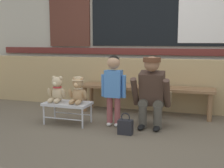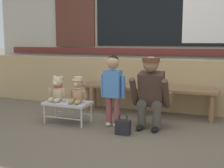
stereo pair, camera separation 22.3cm
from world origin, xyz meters
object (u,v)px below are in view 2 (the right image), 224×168
(adult_crouching, at_px, (152,92))
(handbag_on_ground, at_px, (123,127))
(teddy_bear_with_hat, at_px, (78,90))
(child_standing, at_px, (113,83))
(small_display_bench, at_px, (68,104))
(teddy_bear_plain, at_px, (58,90))
(wooden_bench_long, at_px, (147,91))

(adult_crouching, height_order, handbag_on_ground, adult_crouching)
(teddy_bear_with_hat, xyz_separation_m, child_standing, (0.48, 0.09, 0.12))
(small_display_bench, xyz_separation_m, handbag_on_ground, (0.89, -0.20, -0.17))
(teddy_bear_plain, xyz_separation_m, handbag_on_ground, (1.05, -0.20, -0.37))
(teddy_bear_with_hat, height_order, handbag_on_ground, teddy_bear_with_hat)
(teddy_bear_plain, height_order, adult_crouching, adult_crouching)
(wooden_bench_long, bearing_deg, handbag_on_ground, -91.00)
(handbag_on_ground, bearing_deg, adult_crouching, 58.69)
(teddy_bear_plain, bearing_deg, handbag_on_ground, -10.97)
(teddy_bear_plain, xyz_separation_m, teddy_bear_with_hat, (0.32, 0.00, 0.01))
(child_standing, bearing_deg, wooden_bench_long, 71.01)
(teddy_bear_plain, xyz_separation_m, child_standing, (0.80, 0.09, 0.13))
(adult_crouching, bearing_deg, small_display_bench, -169.40)
(small_display_bench, distance_m, child_standing, 0.73)
(handbag_on_ground, bearing_deg, child_standing, 130.27)
(child_standing, xyz_separation_m, adult_crouching, (0.50, 0.12, -0.11))
(adult_crouching, bearing_deg, wooden_bench_long, 109.58)
(wooden_bench_long, xyz_separation_m, teddy_bear_plain, (-1.07, -0.87, 0.09))
(adult_crouching, bearing_deg, teddy_bear_plain, -170.74)
(teddy_bear_plain, bearing_deg, teddy_bear_with_hat, 0.13)
(small_display_bench, xyz_separation_m, child_standing, (0.64, 0.09, 0.33))
(teddy_bear_with_hat, relative_size, adult_crouching, 0.38)
(wooden_bench_long, height_order, teddy_bear_plain, teddy_bear_plain)
(child_standing, bearing_deg, teddy_bear_with_hat, -169.33)
(adult_crouching, relative_size, handbag_on_ground, 3.49)
(wooden_bench_long, bearing_deg, adult_crouching, -70.42)
(wooden_bench_long, height_order, handbag_on_ground, wooden_bench_long)
(handbag_on_ground, bearing_deg, teddy_bear_with_hat, 164.39)
(teddy_bear_plain, height_order, teddy_bear_with_hat, same)
(small_display_bench, relative_size, adult_crouching, 0.67)
(teddy_bear_plain, distance_m, teddy_bear_with_hat, 0.32)
(small_display_bench, relative_size, teddy_bear_plain, 1.76)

